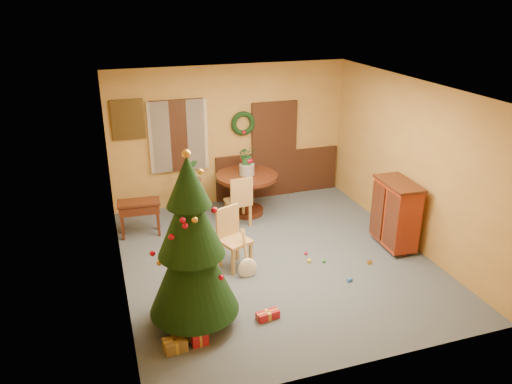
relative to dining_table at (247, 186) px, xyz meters
name	(u,v)px	position (x,y,z in m)	size (l,w,h in m)	color
room_envelope	(241,150)	(0.11, 0.77, 0.52)	(5.50, 5.50, 5.50)	#3A4254
dining_table	(247,186)	(0.00, 0.00, 0.00)	(1.24, 1.24, 0.85)	black
urn	(247,169)	(0.00, 0.00, 0.36)	(0.30, 0.30, 0.22)	slate
centerpiece_plant	(247,155)	(0.00, 0.00, 0.67)	(0.34, 0.30, 0.38)	#1E4C23
chair_near	(232,235)	(-0.84, -1.89, -0.05)	(0.57, 0.57, 1.02)	#9F713F
chair_far	(239,200)	(-0.31, -0.50, -0.05)	(0.48, 0.48, 1.02)	#9F713F
guitar	(247,256)	(-0.71, -2.32, -0.23)	(0.31, 0.15, 0.74)	white
plant_stand	(193,195)	(-1.10, -0.01, -0.04)	(0.34, 0.34, 0.88)	black
stand_plant	(192,169)	(-1.10, -0.01, 0.49)	(0.22, 0.18, 0.40)	#19471E
christmas_tree	(191,246)	(-1.75, -3.23, 0.59)	(1.21, 1.21, 2.50)	#382111
writing_desk	(139,210)	(-2.17, -0.30, -0.08)	(0.79, 0.43, 0.68)	black
sideboard	(396,213)	(2.05, -2.16, 0.06)	(0.56, 0.98, 1.23)	#63190B
gift_a	(175,345)	(-2.11, -3.71, -0.52)	(0.31, 0.24, 0.16)	brown
gift_b	(199,336)	(-1.79, -3.67, -0.49)	(0.22, 0.22, 0.21)	#A9161F
gift_c	(192,331)	(-1.85, -3.50, -0.52)	(0.33, 0.29, 0.15)	brown
gift_d	(268,315)	(-0.77, -3.47, -0.54)	(0.34, 0.18, 0.12)	#A9161F
toy_a	(350,280)	(0.77, -2.97, -0.57)	(0.08, 0.05, 0.05)	#275EA9
toy_b	(324,261)	(0.64, -2.31, -0.56)	(0.06, 0.06, 0.06)	green
toy_c	(309,261)	(0.41, -2.22, -0.57)	(0.08, 0.05, 0.05)	gold
toy_d	(306,253)	(0.45, -1.97, -0.56)	(0.06, 0.06, 0.06)	#AC0B26
toy_e	(370,262)	(1.35, -2.58, -0.57)	(0.08, 0.05, 0.05)	gold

